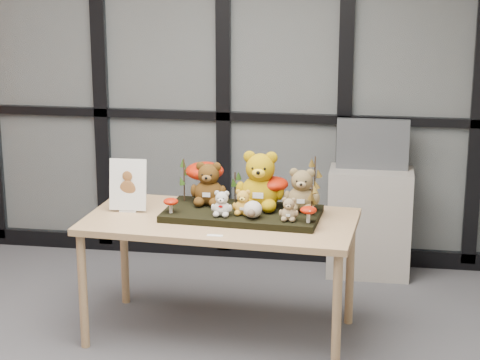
% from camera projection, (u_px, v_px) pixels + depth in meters
% --- Properties ---
extents(room_shell, '(5.00, 5.00, 5.00)m').
position_uv_depth(room_shell, '(17.00, 74.00, 3.70)').
color(room_shell, '#AEACA4').
rests_on(room_shell, floor).
extents(glass_partition, '(4.90, 0.06, 2.78)m').
position_uv_depth(glass_partition, '(161.00, 63.00, 6.13)').
color(glass_partition, '#2D383F').
rests_on(glass_partition, floor).
extents(display_table, '(1.57, 0.86, 0.72)m').
position_uv_depth(display_table, '(220.00, 230.00, 4.94)').
color(display_table, tan).
rests_on(display_table, floor).
extents(diorama_tray, '(0.91, 0.50, 0.04)m').
position_uv_depth(diorama_tray, '(242.00, 214.00, 4.95)').
color(diorama_tray, black).
rests_on(diorama_tray, display_table).
extents(bear_pooh_yellow, '(0.30, 0.27, 0.37)m').
position_uv_depth(bear_pooh_yellow, '(260.00, 177.00, 4.95)').
color(bear_pooh_yellow, '#B18808').
rests_on(bear_pooh_yellow, diorama_tray).
extents(bear_brown_medium, '(0.22, 0.21, 0.28)m').
position_uv_depth(bear_brown_medium, '(209.00, 181.00, 5.03)').
color(bear_brown_medium, '#4B2D0E').
rests_on(bear_brown_medium, diorama_tray).
extents(bear_tan_back, '(0.22, 0.20, 0.27)m').
position_uv_depth(bear_tan_back, '(302.00, 187.00, 4.91)').
color(bear_tan_back, olive).
rests_on(bear_tan_back, diorama_tray).
extents(bear_small_yellow, '(0.13, 0.12, 0.16)m').
position_uv_depth(bear_small_yellow, '(243.00, 201.00, 4.85)').
color(bear_small_yellow, gold).
rests_on(bear_small_yellow, diorama_tray).
extents(bear_white_bow, '(0.13, 0.12, 0.16)m').
position_uv_depth(bear_white_bow, '(222.00, 202.00, 4.83)').
color(bear_white_bow, beige).
rests_on(bear_white_bow, diorama_tray).
extents(bear_beige_small, '(0.12, 0.11, 0.14)m').
position_uv_depth(bear_beige_small, '(289.00, 208.00, 4.75)').
color(bear_beige_small, '#937953').
rests_on(bear_beige_small, diorama_tray).
extents(plush_cream_hedgehog, '(0.08, 0.08, 0.11)m').
position_uv_depth(plush_cream_hedgehog, '(253.00, 209.00, 4.80)').
color(plush_cream_hedgehog, beige).
rests_on(plush_cream_hedgehog, diorama_tray).
extents(mushroom_back_left, '(0.23, 0.23, 0.25)m').
position_uv_depth(mushroom_back_left, '(205.00, 179.00, 5.12)').
color(mushroom_back_left, '#A11705').
rests_on(mushroom_back_left, diorama_tray).
extents(mushroom_back_right, '(0.18, 0.18, 0.20)m').
position_uv_depth(mushroom_back_right, '(273.00, 191.00, 4.97)').
color(mushroom_back_right, '#A11705').
rests_on(mushroom_back_right, diorama_tray).
extents(mushroom_front_left, '(0.08, 0.08, 0.09)m').
position_uv_depth(mushroom_front_left, '(171.00, 205.00, 4.89)').
color(mushroom_front_left, '#A11705').
rests_on(mushroom_front_left, diorama_tray).
extents(mushroom_front_right, '(0.09, 0.09, 0.10)m').
position_uv_depth(mushroom_front_right, '(308.00, 214.00, 4.71)').
color(mushroom_front_right, '#A11705').
rests_on(mushroom_front_right, diorama_tray).
extents(sprig_green_far_left, '(0.05, 0.05, 0.25)m').
position_uv_depth(sprig_green_far_left, '(184.00, 180.00, 5.10)').
color(sprig_green_far_left, '#14380C').
rests_on(sprig_green_far_left, diorama_tray).
extents(sprig_green_mid_left, '(0.05, 0.05, 0.21)m').
position_uv_depth(sprig_green_mid_left, '(205.00, 183.00, 5.13)').
color(sprig_green_mid_left, '#14380C').
rests_on(sprig_green_mid_left, diorama_tray).
extents(sprig_dry_far_right, '(0.05, 0.05, 0.32)m').
position_uv_depth(sprig_dry_far_right, '(315.00, 184.00, 4.91)').
color(sprig_dry_far_right, brown).
rests_on(sprig_dry_far_right, diorama_tray).
extents(sprig_dry_mid_right, '(0.05, 0.05, 0.18)m').
position_uv_depth(sprig_dry_mid_right, '(312.00, 201.00, 4.82)').
color(sprig_dry_mid_right, brown).
rests_on(sprig_dry_mid_right, diorama_tray).
extents(sprig_green_centre, '(0.05, 0.05, 0.18)m').
position_uv_depth(sprig_green_centre, '(235.00, 187.00, 5.10)').
color(sprig_green_centre, '#14380C').
rests_on(sprig_green_centre, diorama_tray).
extents(sign_holder, '(0.22, 0.06, 0.31)m').
position_uv_depth(sign_holder, '(128.00, 187.00, 5.03)').
color(sign_holder, silver).
rests_on(sign_holder, display_table).
extents(label_card, '(0.09, 0.03, 0.00)m').
position_uv_depth(label_card, '(215.00, 236.00, 4.63)').
color(label_card, white).
rests_on(label_card, display_table).
extents(cabinet, '(0.56, 0.33, 0.75)m').
position_uv_depth(cabinet, '(369.00, 222.00, 5.97)').
color(cabinet, '#A0988F').
rests_on(cabinet, floor).
extents(monitor, '(0.48, 0.05, 0.34)m').
position_uv_depth(monitor, '(373.00, 144.00, 5.85)').
color(monitor, '#515459').
rests_on(monitor, cabinet).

